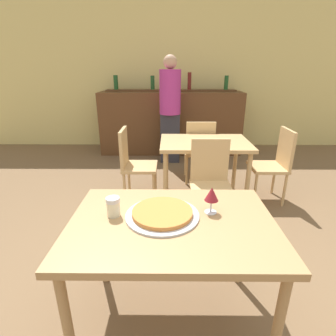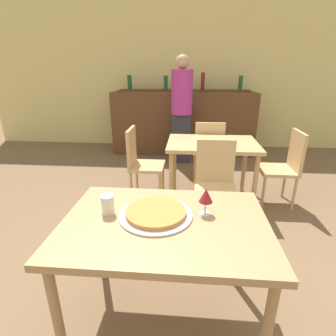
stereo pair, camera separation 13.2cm
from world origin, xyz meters
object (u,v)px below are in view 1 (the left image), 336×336
(chair_far_side_front, at_px, (210,178))
(wine_glass, at_px, (212,195))
(pizza_tray, at_px, (162,214))
(chair_far_side_left, at_px, (133,161))
(chair_far_side_back, at_px, (199,148))
(cheese_shaker, at_px, (113,207))
(person_standing, at_px, (170,107))
(chair_far_side_right, at_px, (275,161))

(chair_far_side_front, distance_m, wine_glass, 1.14)
(chair_far_side_front, distance_m, pizza_tray, 1.22)
(chair_far_side_left, xyz_separation_m, wine_glass, (0.68, -1.59, 0.35))
(chair_far_side_back, xyz_separation_m, pizza_tray, (-0.44, -2.16, 0.26))
(chair_far_side_back, distance_m, chair_far_side_left, 0.99)
(pizza_tray, xyz_separation_m, cheese_shaker, (-0.28, 0.00, 0.04))
(chair_far_side_front, bearing_deg, pizza_tray, -111.77)
(chair_far_side_front, height_order, person_standing, person_standing)
(chair_far_side_back, bearing_deg, chair_far_side_front, 90.00)
(person_standing, bearing_deg, chair_far_side_front, -78.30)
(chair_far_side_front, height_order, chair_far_side_right, same)
(pizza_tray, distance_m, person_standing, 3.06)
(chair_far_side_back, distance_m, pizza_tray, 2.22)
(chair_far_side_right, xyz_separation_m, pizza_tray, (-1.28, -1.64, 0.26))
(chair_far_side_left, relative_size, chair_far_side_right, 1.00)
(chair_far_side_left, bearing_deg, chair_far_side_front, -122.11)
(chair_far_side_back, bearing_deg, pizza_tray, 78.43)
(wine_glass, bearing_deg, pizza_tray, -171.01)
(chair_far_side_front, xyz_separation_m, wine_glass, (-0.16, -1.07, 0.35))
(chair_far_side_front, distance_m, chair_far_side_right, 0.99)
(chair_far_side_left, bearing_deg, wine_glass, -157.02)
(cheese_shaker, distance_m, person_standing, 3.07)
(chair_far_side_left, relative_size, person_standing, 0.51)
(wine_glass, bearing_deg, cheese_shaker, -175.90)
(chair_far_side_back, relative_size, chair_far_side_left, 1.00)
(person_standing, bearing_deg, wine_glass, -85.48)
(chair_far_side_back, distance_m, person_standing, 1.07)
(chair_far_side_right, xyz_separation_m, cheese_shaker, (-1.56, -1.63, 0.30))
(chair_far_side_back, xyz_separation_m, cheese_shaker, (-0.72, -2.16, 0.30))
(pizza_tray, bearing_deg, chair_far_side_right, 51.90)
(chair_far_side_right, xyz_separation_m, person_standing, (-1.24, 1.42, 0.43))
(chair_far_side_back, xyz_separation_m, person_standing, (-0.40, 0.89, 0.43))
(wine_glass, bearing_deg, chair_far_side_front, 81.22)
(chair_far_side_front, bearing_deg, chair_far_side_back, 90.00)
(chair_far_side_left, distance_m, wine_glass, 1.77)
(pizza_tray, relative_size, person_standing, 0.24)
(pizza_tray, distance_m, cheese_shaker, 0.28)
(chair_far_side_front, bearing_deg, cheese_shaker, -123.03)
(chair_far_side_left, bearing_deg, cheese_shaker, -175.74)
(chair_far_side_back, height_order, person_standing, person_standing)
(chair_far_side_left, height_order, pizza_tray, chair_far_side_left)
(chair_far_side_front, bearing_deg, chair_far_side_left, 147.89)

